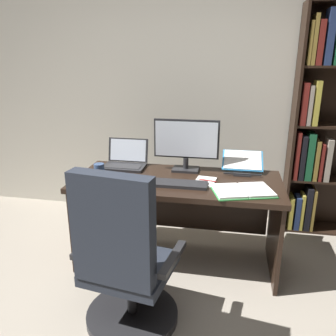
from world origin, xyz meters
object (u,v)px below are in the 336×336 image
keyboard (179,184)px  coffee_mug (99,169)px  laptop (125,161)px  open_binder (243,191)px  desk (179,199)px  bookshelf (328,129)px  monitor (186,145)px  notepad (205,181)px  office_chair (124,266)px  pen (208,180)px  computer_mouse (140,180)px  reading_stand_with_book (243,162)px

keyboard → coffee_mug: coffee_mug is taller
laptop → open_binder: size_ratio=0.75×
desk → bookshelf: bearing=30.3°
bookshelf → laptop: 1.87m
monitor → notepad: monitor is taller
office_chair → open_binder: (0.69, 0.63, 0.29)m
bookshelf → office_chair: bookshelf is taller
coffee_mug → laptop: bearing=57.9°
desk → notepad: size_ratio=7.68×
laptop → coffee_mug: bearing=-122.1°
bookshelf → pen: bookshelf is taller
computer_mouse → coffee_mug: 0.40m
monitor → open_binder: (0.47, -0.42, -0.21)m
pen → coffee_mug: (-0.88, 0.02, 0.03)m
monitor → office_chair: bearing=-102.2°
computer_mouse → desk: bearing=37.8°
open_binder → desk: bearing=136.0°
computer_mouse → open_binder: (0.77, -0.05, -0.01)m
monitor → pen: 0.39m
keyboard → monitor: bearing=90.0°
reading_stand_with_book → pen: 0.42m
office_chair → laptop: office_chair is taller
pen → coffee_mug: bearing=178.7°
open_binder → reading_stand_with_book: bearing=73.0°
office_chair → reading_stand_with_book: size_ratio=3.22×
monitor → computer_mouse: size_ratio=5.21×
bookshelf → notepad: bookshelf is taller
keyboard → notepad: size_ratio=2.00×
open_binder → coffee_mug: coffee_mug is taller
bookshelf → reading_stand_with_book: size_ratio=6.29×
bookshelf → pen: size_ratio=14.94×
monitor → coffee_mug: 0.74m
keyboard → reading_stand_with_book: size_ratio=1.26×
office_chair → notepad: 0.94m
desk → office_chair: office_chair is taller
pen → monitor: bearing=128.7°
keyboard → reading_stand_with_book: (0.47, 0.43, 0.06)m
desk → notepad: 0.31m
laptop → reading_stand_with_book: size_ratio=1.08×
reading_stand_with_book → coffee_mug: size_ratio=3.71×
monitor → computer_mouse: 0.52m
laptop → keyboard: laptop is taller
office_chair → pen: (0.43, 0.79, 0.29)m
computer_mouse → bookshelf: bearing=31.7°
bookshelf → coffee_mug: bookshelf is taller
office_chair → keyboard: size_ratio=2.55×
desk → pen: 0.33m
bookshelf → open_binder: (-0.77, -1.00, -0.27)m
laptop → open_binder: (1.00, -0.42, -0.04)m
keyboard → computer_mouse: (-0.30, 0.00, 0.01)m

